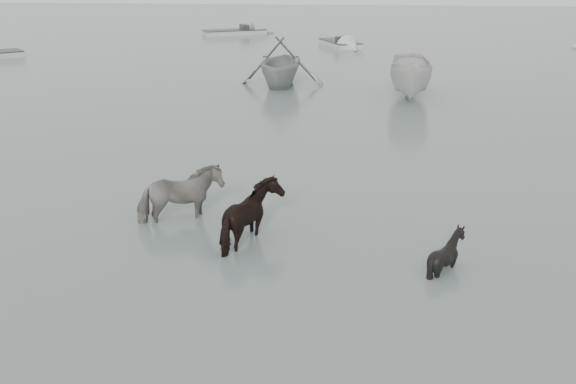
# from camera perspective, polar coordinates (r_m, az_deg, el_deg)

# --- Properties ---
(ground) EXTENTS (140.00, 140.00, 0.00)m
(ground) POSITION_cam_1_polar(r_m,az_deg,el_deg) (14.39, -2.66, -3.65)
(ground) COLOR #54645F
(ground) RESTS_ON ground
(pony_pinto) EXTENTS (2.15, 1.68, 1.65)m
(pony_pinto) POSITION_cam_1_polar(r_m,az_deg,el_deg) (14.94, -9.65, 0.40)
(pony_pinto) COLOR black
(pony_pinto) RESTS_ON ground
(pony_dark) EXTENTS (1.51, 1.71, 1.60)m
(pony_dark) POSITION_cam_1_polar(r_m,az_deg,el_deg) (13.64, -3.11, -1.41)
(pony_dark) COLOR black
(pony_dark) RESTS_ON ground
(pony_black) EXTENTS (1.21, 1.12, 1.16)m
(pony_black) POSITION_cam_1_polar(r_m,az_deg,el_deg) (12.96, 14.00, -4.29)
(pony_black) COLOR black
(pony_black) RESTS_ON ground
(rowboat_trail) EXTENTS (4.11, 4.74, 2.46)m
(rowboat_trail) POSITION_cam_1_polar(r_m,az_deg,el_deg) (30.71, -0.61, 11.70)
(rowboat_trail) COLOR #969996
(rowboat_trail) RESTS_ON ground
(boat_small) EXTENTS (2.18, 4.98, 1.88)m
(boat_small) POSITION_cam_1_polar(r_m,az_deg,el_deg) (28.73, 10.92, 10.15)
(boat_small) COLOR beige
(boat_small) RESTS_ON ground
(skiff_mid) EXTENTS (3.63, 5.47, 0.75)m
(skiff_mid) POSITION_cam_1_polar(r_m,az_deg,el_deg) (44.61, 4.67, 13.24)
(skiff_mid) COLOR #ABAEAB
(skiff_mid) RESTS_ON ground
(skiff_far) EXTENTS (6.71, 4.30, 0.75)m
(skiff_far) POSITION_cam_1_polar(r_m,az_deg,el_deg) (51.51, -4.78, 14.18)
(skiff_far) COLOR #A4A6A3
(skiff_far) RESTS_ON ground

